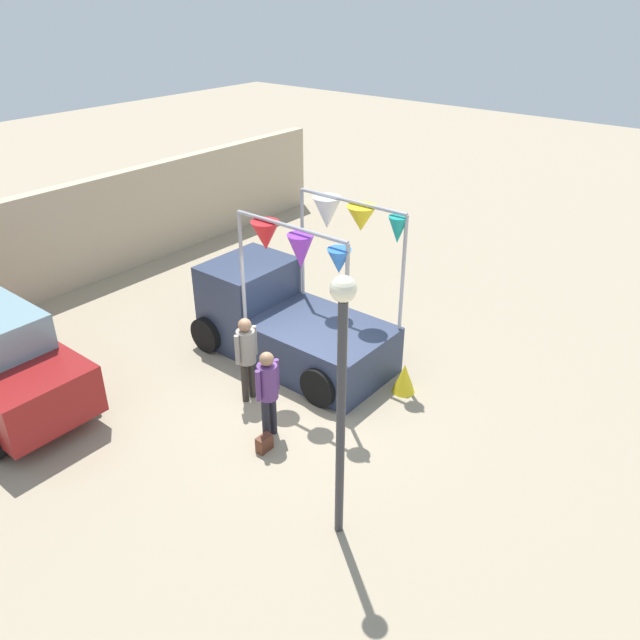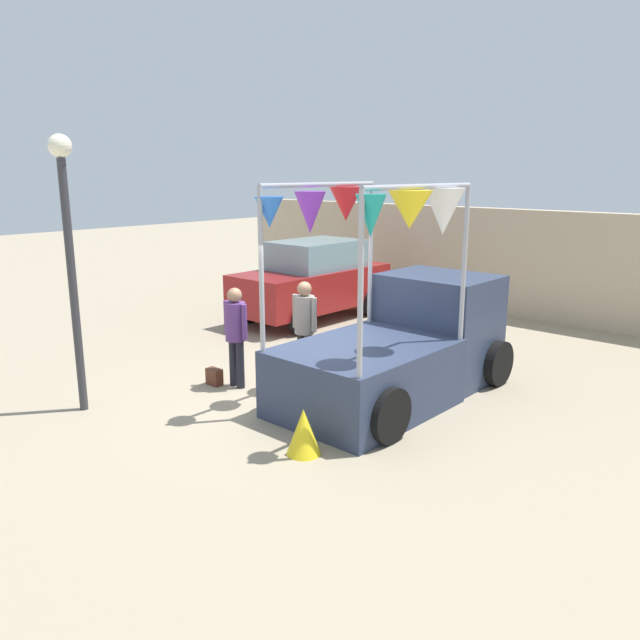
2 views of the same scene
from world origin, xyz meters
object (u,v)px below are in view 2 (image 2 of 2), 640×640
(street_lamp, at_px, (68,236))
(folded_kite_bundle_sunflower, at_px, (304,432))
(vendor_truck, at_px, (405,338))
(handbag, at_px, (214,377))
(person_customer, at_px, (236,328))
(person_vendor, at_px, (305,321))
(parked_car, at_px, (313,280))

(street_lamp, height_order, folded_kite_bundle_sunflower, street_lamp)
(vendor_truck, xyz_separation_m, handbag, (-2.54, -1.82, -0.77))
(person_customer, height_order, person_vendor, person_vendor)
(parked_car, bearing_deg, person_customer, -61.52)
(handbag, height_order, folded_kite_bundle_sunflower, folded_kite_bundle_sunflower)
(vendor_truck, xyz_separation_m, street_lamp, (-3.12, -3.83, 1.68))
(vendor_truck, height_order, folded_kite_bundle_sunflower, vendor_truck)
(person_vendor, height_order, street_lamp, street_lamp)
(vendor_truck, bearing_deg, street_lamp, -129.23)
(person_customer, height_order, folded_kite_bundle_sunflower, person_customer)
(vendor_truck, distance_m, parked_car, 5.38)
(parked_car, height_order, street_lamp, street_lamp)
(handbag, bearing_deg, vendor_truck, 35.56)
(handbag, bearing_deg, person_vendor, 54.13)
(parked_car, distance_m, street_lamp, 6.99)
(person_vendor, bearing_deg, folded_kite_bundle_sunflower, -46.74)
(person_customer, distance_m, handbag, 0.95)
(person_customer, xyz_separation_m, folded_kite_bundle_sunflower, (2.56, -1.09, -0.70))
(street_lamp, bearing_deg, handbag, 73.87)
(person_vendor, relative_size, folded_kite_bundle_sunflower, 2.82)
(handbag, height_order, street_lamp, street_lamp)
(parked_car, xyz_separation_m, person_customer, (2.40, -4.42, 0.06))
(person_customer, height_order, street_lamp, street_lamp)
(parked_car, xyz_separation_m, street_lamp, (1.47, -6.63, 1.65))
(handbag, bearing_deg, folded_kite_bundle_sunflower, -17.02)
(vendor_truck, relative_size, person_vendor, 2.38)
(handbag, xyz_separation_m, street_lamp, (-0.58, -2.01, 2.45))
(person_vendor, relative_size, handbag, 6.05)
(vendor_truck, xyz_separation_m, folded_kite_bundle_sunflower, (0.37, -2.71, -0.61))
(vendor_truck, relative_size, handbag, 14.39)
(vendor_truck, xyz_separation_m, parked_car, (-4.59, 2.80, 0.04))
(parked_car, distance_m, handbag, 5.12)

